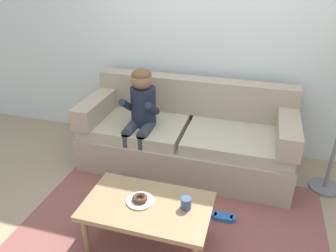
{
  "coord_description": "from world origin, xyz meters",
  "views": [
    {
      "loc": [
        0.56,
        -2.18,
        2.06
      ],
      "look_at": [
        -0.21,
        0.45,
        0.65
      ],
      "focal_mm": 34.85,
      "sensor_mm": 36.0,
      "label": 1
    }
  ],
  "objects_px": {
    "person_child": "(141,112)",
    "toy_controller": "(223,218)",
    "coffee_table": "(147,208)",
    "couch": "(187,137)",
    "donut": "(140,198)",
    "mug": "(186,203)"
  },
  "relations": [
    {
      "from": "person_child",
      "to": "toy_controller",
      "type": "relative_size",
      "value": 4.87
    },
    {
      "from": "donut",
      "to": "toy_controller",
      "type": "xyz_separation_m",
      "value": [
        0.61,
        0.41,
        -0.4
      ]
    },
    {
      "from": "coffee_table",
      "to": "donut",
      "type": "bearing_deg",
      "value": 169.07
    },
    {
      "from": "couch",
      "to": "donut",
      "type": "xyz_separation_m",
      "value": [
        -0.09,
        -1.2,
        0.09
      ]
    },
    {
      "from": "mug",
      "to": "toy_controller",
      "type": "relative_size",
      "value": 0.4
    },
    {
      "from": "donut",
      "to": "couch",
      "type": "bearing_deg",
      "value": 85.86
    },
    {
      "from": "couch",
      "to": "donut",
      "type": "distance_m",
      "value": 1.21
    },
    {
      "from": "couch",
      "to": "person_child",
      "type": "xyz_separation_m",
      "value": [
        -0.44,
        -0.2,
        0.34
      ]
    },
    {
      "from": "person_child",
      "to": "donut",
      "type": "bearing_deg",
      "value": -70.32
    },
    {
      "from": "person_child",
      "to": "toy_controller",
      "type": "xyz_separation_m",
      "value": [
        0.97,
        -0.58,
        -0.65
      ]
    },
    {
      "from": "couch",
      "to": "person_child",
      "type": "bearing_deg",
      "value": -155.43
    },
    {
      "from": "couch",
      "to": "coffee_table",
      "type": "relative_size",
      "value": 2.26
    },
    {
      "from": "coffee_table",
      "to": "couch",
      "type": "bearing_deg",
      "value": 88.89
    },
    {
      "from": "coffee_table",
      "to": "person_child",
      "type": "xyz_separation_m",
      "value": [
        -0.42,
        1.01,
        0.32
      ]
    },
    {
      "from": "donut",
      "to": "toy_controller",
      "type": "bearing_deg",
      "value": 34.07
    },
    {
      "from": "donut",
      "to": "toy_controller",
      "type": "height_order",
      "value": "donut"
    },
    {
      "from": "donut",
      "to": "mug",
      "type": "bearing_deg",
      "value": 4.99
    },
    {
      "from": "toy_controller",
      "to": "couch",
      "type": "bearing_deg",
      "value": 147.92
    },
    {
      "from": "coffee_table",
      "to": "mug",
      "type": "distance_m",
      "value": 0.31
    },
    {
      "from": "mug",
      "to": "toy_controller",
      "type": "height_order",
      "value": "mug"
    },
    {
      "from": "person_child",
      "to": "toy_controller",
      "type": "distance_m",
      "value": 1.3
    },
    {
      "from": "person_child",
      "to": "mug",
      "type": "bearing_deg",
      "value": -53.62
    }
  ]
}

